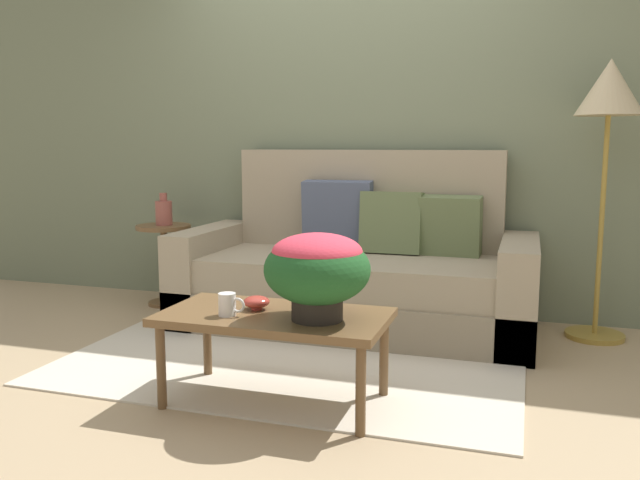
% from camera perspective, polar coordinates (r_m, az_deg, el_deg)
% --- Properties ---
extents(ground_plane, '(14.00, 14.00, 0.00)m').
position_cam_1_polar(ground_plane, '(3.59, -2.40, -10.46)').
color(ground_plane, tan).
extents(wall_back, '(6.40, 0.12, 2.80)m').
position_cam_1_polar(wall_back, '(4.65, 3.13, 11.32)').
color(wall_back, slate).
rests_on(wall_back, ground).
extents(area_rug, '(2.40, 1.67, 0.01)m').
position_cam_1_polar(area_rug, '(3.63, -2.13, -10.15)').
color(area_rug, beige).
rests_on(area_rug, ground).
extents(couch, '(2.22, 0.95, 1.12)m').
position_cam_1_polar(couch, '(4.20, 3.31, -2.88)').
color(couch, gray).
rests_on(couch, ground).
extents(coffee_table, '(1.01, 0.53, 0.42)m').
position_cam_1_polar(coffee_table, '(2.93, -3.98, -7.20)').
color(coffee_table, brown).
rests_on(coffee_table, ground).
extents(side_table, '(0.39, 0.39, 0.59)m').
position_cam_1_polar(side_table, '(4.84, -13.45, -0.85)').
color(side_table, brown).
rests_on(side_table, ground).
extents(floor_lamp, '(0.38, 0.38, 1.64)m').
position_cam_1_polar(floor_lamp, '(4.17, 23.90, 10.47)').
color(floor_lamp, olive).
rests_on(floor_lamp, ground).
extents(potted_plant, '(0.45, 0.45, 0.37)m').
position_cam_1_polar(potted_plant, '(2.76, -0.25, -2.41)').
color(potted_plant, black).
rests_on(potted_plant, coffee_table).
extents(coffee_mug, '(0.12, 0.08, 0.10)m').
position_cam_1_polar(coffee_mug, '(2.89, -8.04, -5.60)').
color(coffee_mug, white).
rests_on(coffee_mug, coffee_table).
extents(snack_bowl, '(0.12, 0.12, 0.06)m').
position_cam_1_polar(snack_bowl, '(2.98, -5.56, -5.42)').
color(snack_bowl, '#B2382D').
rests_on(snack_bowl, coffee_table).
extents(table_vase, '(0.12, 0.12, 0.23)m').
position_cam_1_polar(table_vase, '(4.80, -13.48, 2.39)').
color(table_vase, '#934C42').
rests_on(table_vase, side_table).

